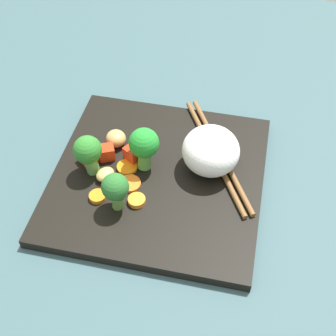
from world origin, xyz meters
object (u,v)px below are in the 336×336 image
at_px(broccoli_floret_0, 88,152).
at_px(carrot_slice_0, 141,146).
at_px(chopstick_pair, 217,154).
at_px(rice_mound, 211,151).
at_px(square_plate, 158,178).

relative_size(broccoli_floret_0, carrot_slice_0, 2.53).
bearing_deg(chopstick_pair, rice_mound, 131.56).
height_order(square_plate, broccoli_floret_0, broccoli_floret_0).
height_order(broccoli_floret_0, chopstick_pair, broccoli_floret_0).
bearing_deg(rice_mound, square_plate, 116.68).
relative_size(broccoli_floret_0, chopstick_pair, 0.30).
bearing_deg(carrot_slice_0, square_plate, -139.62).
distance_m(carrot_slice_0, chopstick_pair, 0.11).
distance_m(square_plate, rice_mound, 0.08).
xyz_separation_m(square_plate, carrot_slice_0, (0.04, 0.04, 0.01)).
height_order(square_plate, rice_mound, rice_mound).
xyz_separation_m(square_plate, broccoli_floret_0, (-0.02, 0.09, 0.04)).
bearing_deg(rice_mound, chopstick_pair, -17.20).
distance_m(broccoli_floret_0, chopstick_pair, 0.18).
bearing_deg(carrot_slice_0, broccoli_floret_0, 137.91).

